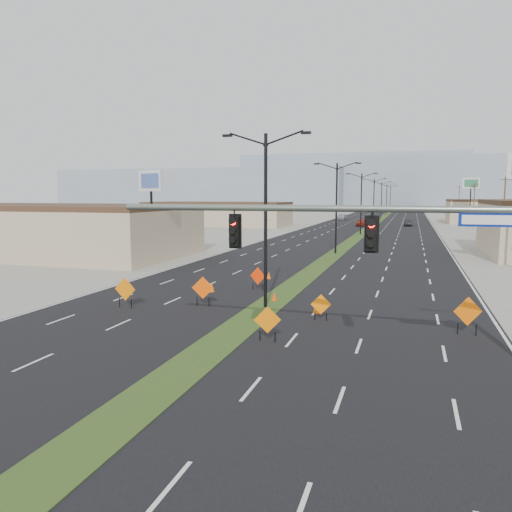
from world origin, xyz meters
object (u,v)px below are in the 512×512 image
(streetlight_3, at_px, (374,200))
(construction_sign_4, at_px, (321,305))
(construction_sign_1, at_px, (203,289))
(construction_sign_5, at_px, (468,313))
(streetlight_5, at_px, (387,198))
(cone_3, at_px, (269,275))
(construction_sign_2, at_px, (258,277))
(signal_mast, at_px, (428,249))
(car_mid, at_px, (409,223))
(car_far, at_px, (341,217))
(cone_0, at_px, (212,287))
(car_left, at_px, (362,223))
(streetlight_4, at_px, (381,199))
(streetlight_2, at_px, (361,202))
(cone_2, at_px, (316,308))
(cone_1, at_px, (274,297))
(construction_sign_0, at_px, (125,290))
(streetlight_6, at_px, (390,198))
(pole_sign_east_far, at_px, (471,187))
(streetlight_1, at_px, (336,205))
(pole_sign_west, at_px, (151,188))
(construction_sign_3, at_px, (267,321))

(streetlight_3, xyz_separation_m, construction_sign_4, (3.63, -86.07, -4.60))
(construction_sign_1, xyz_separation_m, construction_sign_5, (14.33, -2.01, 0.04))
(streetlight_5, distance_m, cone_3, 130.44)
(construction_sign_2, bearing_deg, signal_mast, -38.71)
(car_mid, height_order, construction_sign_2, construction_sign_2)
(signal_mast, height_order, car_far, signal_mast)
(streetlight_5, height_order, cone_0, streetlight_5)
(car_left, bearing_deg, streetlight_4, 93.47)
(car_left, height_order, car_far, car_far)
(streetlight_2, height_order, cone_2, streetlight_2)
(streetlight_5, bearing_deg, cone_2, -88.74)
(streetlight_2, distance_m, cone_1, 54.41)
(car_left, bearing_deg, construction_sign_0, -87.11)
(streetlight_6, relative_size, car_left, 2.34)
(cone_0, height_order, pole_sign_east_far, pole_sign_east_far)
(construction_sign_0, bearing_deg, cone_3, 69.57)
(cone_3, bearing_deg, construction_sign_2, -83.39)
(streetlight_6, height_order, construction_sign_4, streetlight_6)
(streetlight_1, distance_m, construction_sign_4, 30.63)
(streetlight_6, distance_m, pole_sign_east_far, 86.33)
(streetlight_4, distance_m, car_mid, 30.94)
(streetlight_6, bearing_deg, pole_sign_west, -95.61)
(streetlight_1, bearing_deg, streetlight_2, 90.00)
(signal_mast, distance_m, construction_sign_1, 15.80)
(cone_2, height_order, pole_sign_west, pole_sign_west)
(streetlight_4, bearing_deg, streetlight_3, -90.00)
(cone_0, xyz_separation_m, cone_2, (7.91, -3.99, -0.01))
(streetlight_2, xyz_separation_m, construction_sign_1, (-3.66, -56.70, -4.37))
(construction_sign_5, xyz_separation_m, cone_3, (-13.22, 12.40, -0.80))
(construction_sign_0, bearing_deg, streetlight_4, 88.73)
(pole_sign_west, bearing_deg, streetlight_1, 60.83)
(streetlight_6, bearing_deg, construction_sign_2, -90.70)
(car_far, height_order, construction_sign_3, construction_sign_3)
(construction_sign_0, xyz_separation_m, pole_sign_east_far, (27.12, 86.47, 7.11))
(pole_sign_west, bearing_deg, signal_mast, -27.29)
(car_far, height_order, cone_1, car_far)
(signal_mast, relative_size, cone_3, 28.51)
(construction_sign_5, relative_size, cone_3, 3.22)
(car_far, distance_m, construction_sign_0, 105.95)
(car_mid, bearing_deg, construction_sign_2, -92.82)
(streetlight_2, relative_size, streetlight_5, 1.00)
(construction_sign_1, height_order, cone_1, construction_sign_1)
(construction_sign_3, xyz_separation_m, pole_sign_east_far, (17.37, 90.45, 7.22))
(streetlight_4, relative_size, construction_sign_1, 5.66)
(car_left, bearing_deg, cone_1, -81.54)
(streetlight_6, bearing_deg, streetlight_1, -90.00)
(signal_mast, height_order, construction_sign_2, signal_mast)
(car_mid, relative_size, pole_sign_west, 0.47)
(streetlight_5, relative_size, streetlight_6, 1.00)
(streetlight_1, height_order, construction_sign_5, streetlight_1)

